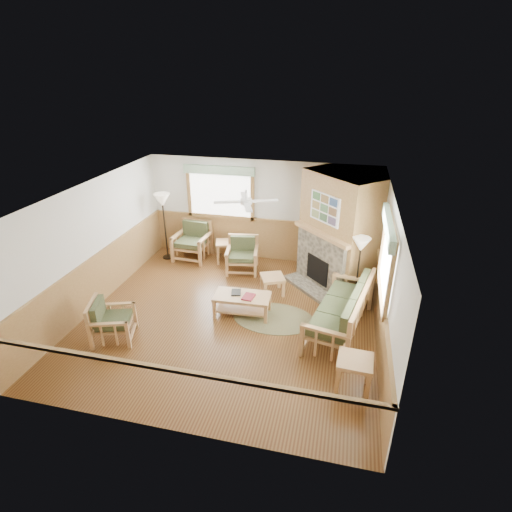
% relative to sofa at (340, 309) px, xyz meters
% --- Properties ---
extents(floor, '(6.00, 6.00, 0.01)m').
position_rel_sofa_xyz_m(floor, '(-2.25, -0.03, -0.51)').
color(floor, brown).
rests_on(floor, ground).
extents(ceiling, '(6.00, 6.00, 0.01)m').
position_rel_sofa_xyz_m(ceiling, '(-2.25, -0.03, 2.20)').
color(ceiling, white).
rests_on(ceiling, floor).
extents(wall_back, '(6.00, 0.02, 2.70)m').
position_rel_sofa_xyz_m(wall_back, '(-2.25, 2.97, 0.85)').
color(wall_back, silver).
rests_on(wall_back, floor).
extents(wall_front, '(6.00, 0.02, 2.70)m').
position_rel_sofa_xyz_m(wall_front, '(-2.25, -3.03, 0.85)').
color(wall_front, silver).
rests_on(wall_front, floor).
extents(wall_left, '(0.02, 6.00, 2.70)m').
position_rel_sofa_xyz_m(wall_left, '(-5.25, -0.03, 0.85)').
color(wall_left, silver).
rests_on(wall_left, floor).
extents(wall_right, '(0.02, 6.00, 2.70)m').
position_rel_sofa_xyz_m(wall_right, '(0.75, -0.03, 0.85)').
color(wall_right, silver).
rests_on(wall_right, floor).
extents(wainscot, '(6.00, 6.00, 1.10)m').
position_rel_sofa_xyz_m(wainscot, '(-2.25, -0.03, 0.05)').
color(wainscot, olive).
rests_on(wainscot, floor).
extents(fireplace, '(3.11, 3.11, 2.70)m').
position_rel_sofa_xyz_m(fireplace, '(-0.20, 2.02, 0.85)').
color(fireplace, olive).
rests_on(fireplace, floor).
extents(window_back, '(1.90, 0.16, 1.50)m').
position_rel_sofa_xyz_m(window_back, '(-3.35, 2.93, 2.03)').
color(window_back, white).
rests_on(window_back, wall_back).
extents(window_right, '(0.16, 1.90, 1.50)m').
position_rel_sofa_xyz_m(window_right, '(0.71, -0.23, 2.03)').
color(window_right, white).
rests_on(window_right, wall_right).
extents(ceiling_fan, '(1.59, 1.59, 0.36)m').
position_rel_sofa_xyz_m(ceiling_fan, '(-1.95, 0.27, 2.16)').
color(ceiling_fan, white).
rests_on(ceiling_fan, ceiling).
extents(sofa, '(2.33, 1.34, 1.01)m').
position_rel_sofa_xyz_m(sofa, '(0.00, 0.00, 0.00)').
color(sofa, tan).
rests_on(sofa, floor).
extents(armchair_back_left, '(0.94, 0.94, 0.99)m').
position_rel_sofa_xyz_m(armchair_back_left, '(-4.08, 2.49, -0.01)').
color(armchair_back_left, tan).
rests_on(armchair_back_left, floor).
extents(armchair_back_right, '(0.90, 0.90, 0.88)m').
position_rel_sofa_xyz_m(armchair_back_right, '(-2.55, 2.08, -0.07)').
color(armchair_back_right, tan).
rests_on(armchair_back_right, floor).
extents(armchair_left, '(0.94, 0.94, 0.84)m').
position_rel_sofa_xyz_m(armchair_left, '(-4.23, -1.24, -0.09)').
color(armchair_left, tan).
rests_on(armchair_left, floor).
extents(coffee_table, '(1.20, 0.64, 0.47)m').
position_rel_sofa_xyz_m(coffee_table, '(-2.02, 0.12, -0.27)').
color(coffee_table, tan).
rests_on(coffee_table, floor).
extents(end_table_chairs, '(0.64, 0.63, 0.58)m').
position_rel_sofa_xyz_m(end_table_chairs, '(-3.12, 2.52, -0.21)').
color(end_table_chairs, tan).
rests_on(end_table_chairs, floor).
extents(end_table_sofa, '(0.58, 0.56, 0.62)m').
position_rel_sofa_xyz_m(end_table_sofa, '(0.30, -1.59, -0.19)').
color(end_table_sofa, tan).
rests_on(end_table_sofa, floor).
extents(footstool, '(0.67, 0.67, 0.44)m').
position_rel_sofa_xyz_m(footstool, '(-1.57, 1.14, -0.28)').
color(footstool, tan).
rests_on(footstool, floor).
extents(braided_rug, '(2.14, 2.14, 0.01)m').
position_rel_sofa_xyz_m(braided_rug, '(-1.34, 0.12, -0.50)').
color(braided_rug, brown).
rests_on(braided_rug, floor).
extents(floor_lamp_left, '(0.50, 0.50, 1.84)m').
position_rel_sofa_xyz_m(floor_lamp_left, '(-4.76, 2.36, 0.42)').
color(floor_lamp_left, black).
rests_on(floor_lamp_left, floor).
extents(floor_lamp_right, '(0.38, 0.38, 1.64)m').
position_rel_sofa_xyz_m(floor_lamp_right, '(0.30, 1.03, 0.32)').
color(floor_lamp_right, black).
rests_on(floor_lamp_right, floor).
extents(book_red, '(0.25, 0.32, 0.03)m').
position_rel_sofa_xyz_m(book_red, '(-1.87, 0.07, -0.00)').
color(book_red, maroon).
rests_on(book_red, coffee_table).
extents(book_dark, '(0.26, 0.31, 0.02)m').
position_rel_sofa_xyz_m(book_dark, '(-2.17, 0.19, -0.01)').
color(book_dark, black).
rests_on(book_dark, coffee_table).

